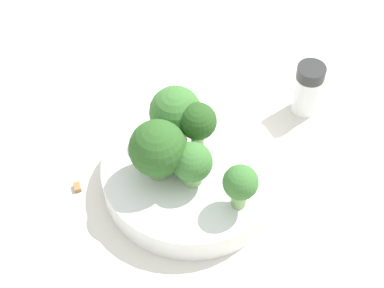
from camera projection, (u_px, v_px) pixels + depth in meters
name	position (u px, v px, depth m)	size (l,w,h in m)	color
ground_plane	(192.00, 183.00, 0.64)	(3.00, 3.00, 0.00)	silver
bowl	(192.00, 174.00, 0.63)	(0.18, 0.18, 0.03)	white
broccoli_floret_0	(158.00, 149.00, 0.58)	(0.05, 0.05, 0.06)	#7A9E5B
broccoli_floret_1	(198.00, 123.00, 0.60)	(0.04, 0.04, 0.06)	#84AD66
broccoli_floret_2	(192.00, 163.00, 0.59)	(0.04, 0.04, 0.05)	#84AD66
broccoli_floret_3	(240.00, 184.00, 0.57)	(0.03, 0.03, 0.05)	#84AD66
broccoli_floret_4	(176.00, 113.00, 0.62)	(0.05, 0.05, 0.06)	#7A9E5B
pepper_shaker	(308.00, 88.00, 0.68)	(0.03, 0.03, 0.06)	silver
almond_crumb_1	(77.00, 186.00, 0.63)	(0.01, 0.01, 0.01)	olive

